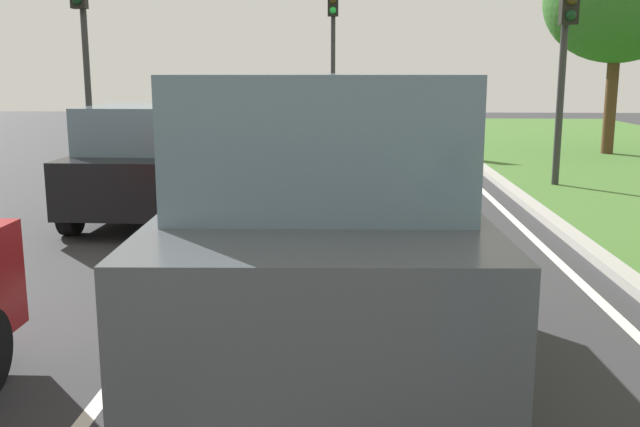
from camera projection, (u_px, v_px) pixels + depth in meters
ground_plane at (282, 224)px, 11.00m from camera, size 60.00×60.00×0.00m
lane_line_center at (237, 223)px, 11.04m from camera, size 0.12×32.00×0.01m
lane_line_right_edge at (520, 226)px, 10.84m from camera, size 0.12×32.00×0.01m
curb_right at (554, 222)px, 10.80m from camera, size 0.24×48.00×0.12m
car_suv_ahead at (321, 228)px, 5.27m from camera, size 2.11×4.57×2.28m
car_hatchback_far at (146, 163)px, 11.21m from camera, size 1.79×3.73×1.78m
traffic_light_near_right at (566, 37)px, 13.72m from camera, size 0.32×0.50×4.42m
traffic_light_overhead_left at (82, 28)px, 15.64m from camera, size 0.32×0.50×4.70m
traffic_light_far_median at (333, 33)px, 22.12m from camera, size 0.32×0.50×5.08m
tree_roadside_far at (619, 0)px, 19.00m from camera, size 3.88×3.88×5.78m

